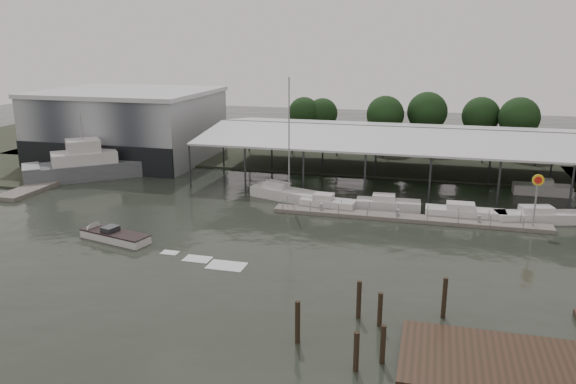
% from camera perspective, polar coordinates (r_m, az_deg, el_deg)
% --- Properties ---
extents(ground, '(200.00, 200.00, 0.00)m').
position_cam_1_polar(ground, '(52.44, -5.27, -4.84)').
color(ground, '#242A22').
rests_on(ground, ground).
extents(land_strip_far, '(140.00, 30.00, 0.30)m').
position_cam_1_polar(land_strip_far, '(91.58, 3.69, 4.05)').
color(land_strip_far, '#313628').
rests_on(land_strip_far, ground).
extents(land_strip_west, '(20.00, 40.00, 0.30)m').
position_cam_1_polar(land_strip_west, '(96.86, -21.77, 3.60)').
color(land_strip_west, '#313628').
rests_on(land_strip_west, ground).
extents(storage_warehouse, '(24.50, 20.50, 10.50)m').
position_cam_1_polar(storage_warehouse, '(89.38, -15.86, 6.59)').
color(storage_warehouse, '#979CA1').
rests_on(storage_warehouse, ground).
extents(covered_boat_shed, '(58.24, 24.00, 6.96)m').
position_cam_1_polar(covered_boat_shed, '(75.11, 14.54, 5.76)').
color(covered_boat_shed, silver).
rests_on(covered_boat_shed, ground).
extents(trawler_dock, '(3.00, 18.00, 0.50)m').
position_cam_1_polar(trawler_dock, '(78.45, -22.69, 1.05)').
color(trawler_dock, slate).
rests_on(trawler_dock, ground).
extents(floating_dock, '(28.00, 2.00, 1.40)m').
position_cam_1_polar(floating_dock, '(58.97, 12.00, -2.60)').
color(floating_dock, slate).
rests_on(floating_dock, ground).
extents(shell_fuel_sign, '(1.10, 0.18, 5.55)m').
position_cam_1_polar(shell_fuel_sign, '(58.75, 23.96, 0.10)').
color(shell_fuel_sign, gray).
rests_on(shell_fuel_sign, ground).
extents(boardwalk_platform, '(15.00, 12.00, 0.50)m').
position_cam_1_polar(boardwalk_platform, '(36.46, 25.40, -15.61)').
color(boardwalk_platform, '#322014').
rests_on(boardwalk_platform, ground).
extents(grey_trawler, '(16.90, 15.25, 8.84)m').
position_cam_1_polar(grey_trawler, '(79.37, -19.09, 2.55)').
color(grey_trawler, '#5A5F64').
rests_on(grey_trawler, ground).
extents(white_sailboat, '(8.89, 5.23, 14.15)m').
position_cam_1_polar(white_sailboat, '(65.01, -0.32, -0.13)').
color(white_sailboat, silver).
rests_on(white_sailboat, ground).
extents(speedboat_underway, '(18.40, 6.33, 2.00)m').
position_cam_1_polar(speedboat_underway, '(54.77, -17.62, -4.19)').
color(speedboat_underway, silver).
rests_on(speedboat_underway, ground).
extents(moored_cruiser_0, '(6.19, 2.77, 1.70)m').
position_cam_1_polar(moored_cruiser_0, '(61.50, 4.01, -1.14)').
color(moored_cruiser_0, silver).
rests_on(moored_cruiser_0, ground).
extents(moored_cruiser_1, '(6.99, 2.57, 1.70)m').
position_cam_1_polar(moored_cruiser_1, '(62.04, 10.08, -1.20)').
color(moored_cruiser_1, silver).
rests_on(moored_cruiser_1, ground).
extents(moored_cruiser_2, '(8.01, 2.24, 1.70)m').
position_cam_1_polar(moored_cruiser_2, '(60.79, 17.47, -2.03)').
color(moored_cruiser_2, silver).
rests_on(moored_cruiser_2, ground).
extents(moored_cruiser_3, '(9.34, 4.44, 1.70)m').
position_cam_1_polar(moored_cruiser_3, '(62.37, 24.24, -2.27)').
color(moored_cruiser_3, silver).
rests_on(moored_cruiser_3, ground).
extents(mooring_pilings, '(8.98, 7.99, 3.46)m').
position_cam_1_polar(mooring_pilings, '(36.12, 8.46, -13.04)').
color(mooring_pilings, '#322519').
rests_on(mooring_pilings, ground).
extents(horizon_tree_line, '(65.21, 10.29, 9.69)m').
position_cam_1_polar(horizon_tree_line, '(94.84, 17.58, 7.24)').
color(horizon_tree_line, '#2F2014').
rests_on(horizon_tree_line, ground).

